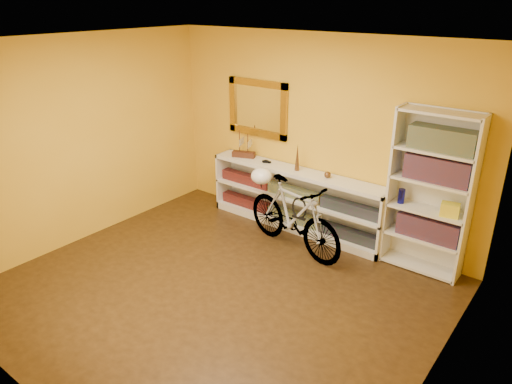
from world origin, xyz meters
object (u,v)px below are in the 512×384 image
Objects in this scene: console_unit at (295,199)px; bicycle at (293,216)px; helmet at (261,176)px; bookcase at (430,194)px.

bicycle is (0.31, -0.52, 0.04)m from console_unit.
console_unit is at bearing 55.04° from helmet.
console_unit is 0.63m from helmet.
bookcase is 6.77× the size of helmet.
bookcase is at bearing 11.84° from helmet.
bookcase is at bearing 0.82° from console_unit.
bookcase is 2.08m from helmet.
bookcase is (1.75, 0.03, 0.52)m from console_unit.
bookcase reaches higher than console_unit.
bookcase reaches higher than helmet.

